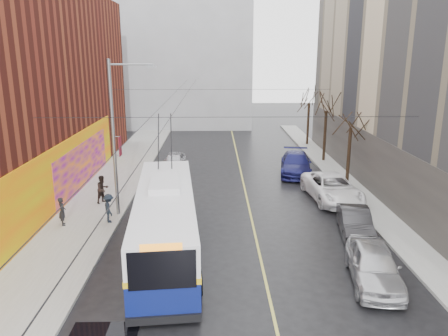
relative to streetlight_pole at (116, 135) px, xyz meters
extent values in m
plane|color=black|center=(6.14, -10.00, -4.85)|extent=(140.00, 140.00, 0.00)
cube|color=gray|center=(-1.86, 2.00, -4.77)|extent=(4.00, 60.00, 0.15)
cube|color=gray|center=(15.14, 2.00, -4.77)|extent=(2.00, 60.00, 0.15)
cube|color=#BFB74C|center=(7.64, 4.00, -4.84)|extent=(0.12, 50.00, 0.01)
cube|color=#D6B804|center=(-3.82, 0.00, -2.85)|extent=(0.08, 28.00, 4.00)
cube|color=#740494|center=(-3.78, 6.00, -3.25)|extent=(0.06, 12.00, 3.20)
cube|color=#4C4742|center=(16.11, 4.00, -2.85)|extent=(0.06, 36.00, 4.00)
cube|color=gray|center=(0.14, 35.00, 4.15)|extent=(20.00, 12.00, 18.00)
cylinder|color=slate|center=(-0.16, 0.00, -0.35)|extent=(0.20, 0.20, 9.00)
cube|color=#5F0D1B|center=(0.19, 0.00, -0.65)|extent=(0.04, 0.60, 1.10)
cylinder|color=slate|center=(1.04, 0.00, 3.85)|extent=(2.40, 0.10, 0.10)
cube|color=slate|center=(2.14, 0.00, 3.75)|extent=(0.50, 0.22, 0.12)
cylinder|color=black|center=(2.34, 5.00, 1.35)|extent=(0.02, 60.00, 0.02)
cylinder|color=black|center=(3.34, 5.00, 1.35)|extent=(0.02, 60.00, 0.02)
cylinder|color=black|center=(6.14, -4.00, 1.55)|extent=(18.00, 0.02, 0.02)
cylinder|color=black|center=(6.14, 12.00, 1.55)|extent=(18.00, 0.02, 0.02)
cylinder|color=black|center=(15.14, 6.00, -2.75)|extent=(0.24, 0.24, 4.20)
cylinder|color=black|center=(15.14, 13.00, -2.61)|extent=(0.24, 0.24, 4.48)
cylinder|color=black|center=(15.14, 20.00, -2.66)|extent=(0.24, 0.24, 4.37)
ellipsoid|color=slate|center=(4.71, -1.65, 3.20)|extent=(0.44, 0.20, 0.12)
ellipsoid|color=slate|center=(4.83, 0.15, 3.29)|extent=(0.44, 0.20, 0.12)
ellipsoid|color=slate|center=(2.87, 1.69, 1.23)|extent=(0.44, 0.20, 0.12)
cube|color=#0B1555|center=(3.18, -4.88, -3.89)|extent=(3.71, 12.27, 1.51)
cube|color=silver|center=(3.18, -4.88, -2.48)|extent=(3.71, 12.27, 1.31)
cube|color=gold|center=(3.18, -4.88, -3.14)|extent=(3.76, 12.32, 0.22)
cube|color=black|center=(3.73, -10.90, -2.63)|extent=(2.31, 0.25, 1.41)
cube|color=black|center=(2.62, 1.15, -2.63)|extent=(2.31, 0.25, 1.21)
cube|color=black|center=(1.85, -5.00, -2.58)|extent=(1.05, 11.03, 1.01)
cube|color=black|center=(4.50, -4.76, -2.58)|extent=(1.05, 11.03, 1.01)
cube|color=silver|center=(3.08, -3.87, -1.68)|extent=(1.68, 3.14, 0.30)
cube|color=black|center=(3.73, -10.94, -4.49)|extent=(2.62, 0.36, 0.30)
cylinder|color=black|center=(2.24, -9.01, -4.34)|extent=(0.39, 1.03, 1.01)
cylinder|color=black|center=(4.85, -8.77, -4.34)|extent=(0.39, 1.03, 1.01)
cylinder|color=black|center=(1.50, -0.99, -4.34)|extent=(0.39, 1.03, 1.01)
cylinder|color=black|center=(4.11, -0.75, -4.34)|extent=(0.39, 1.03, 1.01)
cylinder|color=black|center=(2.41, -0.40, -0.22)|extent=(0.38, 3.49, 2.48)
cylinder|color=black|center=(3.11, -0.33, -0.22)|extent=(0.38, 3.49, 2.48)
imported|color=silver|center=(12.09, -7.95, -4.04)|extent=(2.61, 4.98, 1.62)
imported|color=#29292C|center=(12.88, -2.96, -4.15)|extent=(2.10, 4.41, 1.40)
imported|color=white|center=(13.14, 2.64, -4.02)|extent=(3.27, 6.19, 1.66)
imported|color=navy|center=(11.94, 9.00, -4.01)|extent=(3.22, 6.05, 1.67)
imported|color=#AEAEB3|center=(2.19, 10.69, -4.15)|extent=(1.86, 4.16, 1.39)
imported|color=black|center=(-2.81, -1.67, -3.91)|extent=(0.58, 0.68, 1.57)
imported|color=black|center=(-1.51, 2.00, -3.81)|extent=(1.05, 1.09, 1.77)
imported|color=black|center=(-0.36, -1.30, -3.88)|extent=(0.96, 1.20, 1.63)
camera|label=1|loc=(5.52, -24.24, 4.44)|focal=35.00mm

